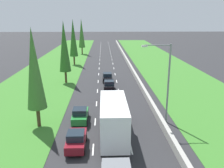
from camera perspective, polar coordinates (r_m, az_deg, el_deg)
The scene contains 16 objects.
ground_plane at distance 59.49m, azimuth -1.38°, elevation 4.36°, with size 300.00×300.00×0.00m, color #28282B.
grass_verge_left at distance 60.67m, azimuth -13.44°, elevation 4.17°, with size 14.00×140.00×0.04m, color #387528.
grass_verge_right at distance 61.37m, azimuth 12.18°, elevation 4.38°, with size 14.00×140.00×0.04m, color #387528.
median_barrier at distance 59.76m, azimuth 4.11°, elevation 4.79°, with size 0.44×120.00×0.85m, color #9E9B93.
lane_markings at distance 59.49m, azimuth -1.38°, elevation 4.36°, with size 3.64×116.00×0.01m.
maroon_hatchback_left_lane at distance 22.59m, azimuth -8.59°, elevation -13.10°, with size 1.74×3.90×1.72m.
green_hatchback_left_lane at distance 27.77m, azimuth -7.67°, elevation -7.39°, with size 1.74×3.90×1.72m.
white_box_truck_centre_lane at distance 23.39m, azimuth 0.29°, elevation -8.18°, with size 2.46×9.40×4.18m.
maroon_sedan_centre_lane at distance 33.34m, azimuth -0.66°, elevation -3.30°, with size 1.82×4.50×1.64m.
black_hatchback_centre_lane at distance 39.15m, azimuth -0.71°, elevation -0.37°, with size 1.74×3.90×1.72m.
black_sedan_centre_lane at distance 44.88m, azimuth -1.10°, elevation 1.69°, with size 1.82×4.50×1.64m.
poplar_tree_second at distance 25.99m, azimuth -18.18°, elevation 3.36°, with size 2.07×2.07×10.80m.
poplar_tree_third at distance 43.60m, azimuth -11.40°, elevation 8.82°, with size 2.08×2.08×11.26m.
poplar_tree_fourth at distance 61.10m, azimuth -9.29°, elevation 10.87°, with size 2.09×2.09×11.42m.
poplar_tree_fifth at distance 79.23m, azimuth -7.32°, elevation 11.98°, with size 2.09×2.09×11.40m.
street_light_mast at distance 26.69m, azimuth 12.74°, elevation 1.37°, with size 3.20×0.28×9.00m.
Camera 1 is at (-0.74, 1.66, 11.63)m, focal length 38.07 mm.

